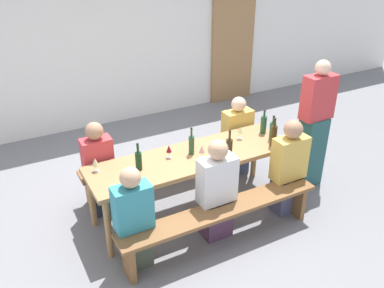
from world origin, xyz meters
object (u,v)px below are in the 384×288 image
Objects in this scene: wine_glass_0 at (240,130)px; seated_guest_far_0 at (99,171)px; seated_guest_near_1 at (217,192)px; wine_bottle_3 at (274,135)px; seated_guest_far_1 at (237,138)px; wine_bottle_5 at (191,144)px; tasting_table at (192,162)px; bench_near at (222,215)px; seated_guest_near_2 at (288,169)px; bench_far at (168,160)px; wine_bottle_2 at (229,149)px; wine_glass_2 at (95,162)px; wine_glass_3 at (202,149)px; wine_glass_1 at (169,149)px; seated_guest_near_0 at (134,220)px; wine_bottle_1 at (264,124)px; wooden_door at (233,47)px; standing_host at (314,128)px; wine_bottle_0 at (273,131)px; wine_bottle_4 at (139,160)px.

seated_guest_far_0 is at bearing 166.28° from wine_glass_0.
wine_bottle_3 is at bearing -73.60° from seated_guest_near_1.
wine_bottle_5 is at bearing -64.00° from seated_guest_far_1.
tasting_table is 2.04× the size of seated_guest_near_1.
bench_near is 1.94× the size of seated_guest_near_2.
bench_far is (0.00, 1.31, 0.00)m from bench_near.
wine_bottle_2 reaches higher than wine_glass_2.
wine_glass_2 reaches higher than bench_near.
bench_near is 1.16m from wine_glass_0.
bench_near is 0.75m from wine_glass_3.
bench_near is at bearing -71.77° from wine_glass_1.
seated_guest_far_0 reaches higher than wine_glass_0.
bench_far is (0.00, 0.65, -0.31)m from tasting_table.
seated_guest_far_1 is (1.87, 1.01, -0.01)m from seated_guest_near_0.
bench_near is at bearing -144.63° from wine_bottle_1.
wooden_door is 1.89× the size of seated_guest_near_0.
wine_glass_2 is at bearing 169.83° from tasting_table.
wooden_door is 0.88× the size of tasting_table.
bench_far is 14.47× the size of wine_glass_1.
tasting_table is 2.14× the size of seated_guest_near_0.
bench_far is at bearing -27.01° from standing_host.
wine_glass_1 is at bearing 171.54° from wine_bottle_5.
wine_bottle_3 is 0.69m from standing_host.
standing_host is (2.58, -0.69, 0.25)m from seated_guest_far_0.
seated_guest_near_0 is (-1.86, -0.27, -0.35)m from wine_bottle_3.
tasting_table reaches higher than bench_far.
wine_bottle_0 is 1.04m from wine_bottle_5.
seated_guest_near_1 is (0.00, -0.55, -0.31)m from wine_bottle_5.
wine_bottle_2 is at bearing -137.37° from wine_glass_0.
wine_bottle_4 is 0.71m from wine_glass_3.
wine_glass_0 is 0.14× the size of seated_guest_far_0.
tasting_table is 1.07m from seated_guest_far_0.
wine_bottle_0 is at bearing -35.75° from bench_far.
wine_bottle_2 is (0.32, 0.39, 0.52)m from bench_near.
seated_guest_near_0 is 1.00× the size of seated_guest_far_1.
seated_guest_far_0 is (-3.39, -2.40, -0.49)m from wooden_door.
standing_host is at bearing -27.01° from bench_far.
wine_bottle_4 is 0.65m from wine_bottle_5.
wine_bottle_1 is 1.00× the size of wine_bottle_4.
wooden_door is 4.37m from bench_near.
bench_near is at bearing -90.00° from bench_far.
wine_bottle_1 is 2.06m from seated_guest_far_0.
wooden_door is 1.89× the size of seated_guest_far_1.
wine_glass_3 is 1.05m from seated_guest_near_2.
wine_bottle_5 is 0.28× the size of seated_guest_near_2.
wine_bottle_2 is 0.99m from wine_bottle_4.
seated_guest_near_1 reaches higher than seated_guest_near_0.
wooden_door is at bearing -44.58° from seated_guest_near_0.
bench_far is 6.40× the size of wine_bottle_2.
wine_glass_2 is at bearing 161.58° from wine_bottle_2.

